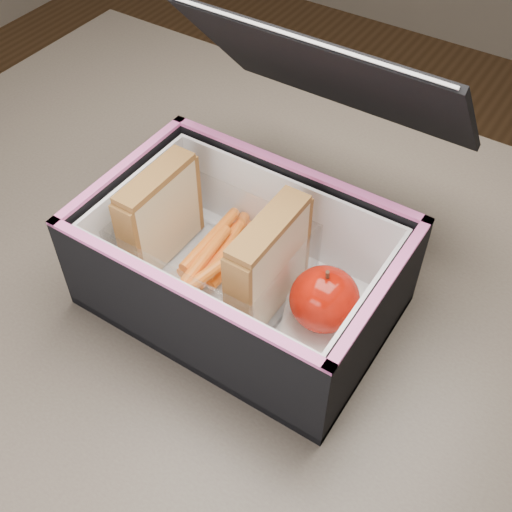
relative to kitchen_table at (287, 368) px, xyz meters
The scene contains 8 objects.
kitchen_table is the anchor object (origin of this frame).
lunch_bag 0.16m from the kitchen_table, behind, with size 0.29×0.32×0.25m.
plastic_tub 0.17m from the kitchen_table, behind, with size 0.18×0.13×0.07m, color white, non-canonical shape.
sandwich_left 0.22m from the kitchen_table, behind, with size 0.03×0.10×0.11m.
sandwich_right 0.16m from the kitchen_table, 165.44° to the right, with size 0.03×0.10×0.11m.
carrot_sticks 0.15m from the kitchen_table, behind, with size 0.05×0.16×0.03m.
paper_napkin 0.11m from the kitchen_table, ahead, with size 0.08×0.08×0.01m, color white.
red_apple 0.15m from the kitchen_table, ahead, with size 0.07×0.07×0.07m.
Camera 1 is at (0.19, -0.35, 1.27)m, focal length 45.00 mm.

